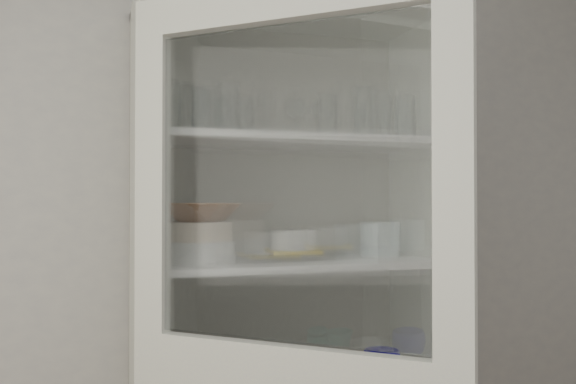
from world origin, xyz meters
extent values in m
cube|color=beige|center=(0.00, 1.50, 1.30)|extent=(3.60, 0.02, 2.60)
cube|color=silver|center=(-0.28, 1.27, 1.05)|extent=(0.03, 0.45, 2.10)
cube|color=silver|center=(0.68, 1.27, 1.05)|extent=(0.03, 0.45, 2.10)
cube|color=gray|center=(0.20, 1.49, 1.05)|extent=(1.00, 0.03, 2.10)
cube|color=silver|center=(0.20, 1.27, 2.08)|extent=(1.00, 0.45, 0.03)
cube|color=silver|center=(0.20, 1.26, 1.25)|extent=(0.94, 0.42, 0.02)
cube|color=silver|center=(0.20, 1.26, 1.65)|extent=(0.94, 0.42, 0.02)
cube|color=silver|center=(0.03, 0.74, 1.95)|extent=(0.69, 0.64, 0.10)
cube|color=silver|center=(-0.27, 1.02, 1.50)|extent=(0.09, 0.09, 0.80)
cube|color=silver|center=(0.33, 0.47, 1.50)|extent=(0.09, 0.09, 0.80)
cube|color=silver|center=(0.03, 0.74, 1.50)|extent=(0.54, 0.50, 0.78)
cylinder|color=silver|center=(-0.21, 1.14, 1.74)|extent=(0.09, 0.09, 0.15)
cylinder|color=silver|center=(-0.11, 1.16, 1.73)|extent=(0.08, 0.08, 0.14)
cylinder|color=silver|center=(-0.03, 1.16, 1.74)|extent=(0.08, 0.08, 0.15)
cylinder|color=silver|center=(0.30, 1.16, 1.73)|extent=(0.08, 0.08, 0.13)
cylinder|color=silver|center=(0.48, 1.15, 1.73)|extent=(0.08, 0.08, 0.15)
cylinder|color=silver|center=(0.41, 1.12, 1.74)|extent=(0.09, 0.09, 0.15)
cylinder|color=silver|center=(0.57, 1.15, 1.73)|extent=(0.09, 0.09, 0.14)
cylinder|color=silver|center=(-0.06, 1.30, 1.74)|extent=(0.10, 0.10, 0.15)
cylinder|color=silver|center=(-0.02, 1.29, 1.73)|extent=(0.08, 0.08, 0.13)
cylinder|color=silver|center=(0.05, 1.26, 1.72)|extent=(0.08, 0.08, 0.13)
cylinder|color=silver|center=(-0.10, 1.22, 1.30)|extent=(0.21, 0.21, 0.07)
cylinder|color=silver|center=(-0.09, 1.41, 1.31)|extent=(0.22, 0.22, 0.10)
cylinder|color=beige|center=(-0.10, 1.22, 1.36)|extent=(0.23, 0.23, 0.06)
imported|color=brown|center=(-0.10, 1.22, 1.42)|extent=(0.31, 0.31, 0.06)
cylinder|color=silver|center=(0.22, 1.28, 1.27)|extent=(0.35, 0.35, 0.02)
cube|color=gold|center=(0.22, 1.28, 1.29)|extent=(0.18, 0.18, 0.01)
cylinder|color=silver|center=(0.22, 1.28, 1.33)|extent=(0.19, 0.19, 0.07)
cylinder|color=silver|center=(0.54, 1.29, 1.32)|extent=(0.14, 0.14, 0.12)
imported|color=#161BA0|center=(0.50, 1.18, 0.91)|extent=(0.13, 0.13, 0.10)
imported|color=teal|center=(0.26, 1.29, 0.91)|extent=(0.11, 0.11, 0.09)
imported|color=silver|center=(0.32, 1.13, 0.91)|extent=(0.11, 0.11, 0.10)
cylinder|color=teal|center=(0.18, 1.31, 0.90)|extent=(0.08, 0.08, 0.08)
ellipsoid|color=teal|center=(0.18, 1.31, 0.95)|extent=(0.08, 0.08, 0.02)
cylinder|color=silver|center=(-0.21, 1.28, 0.92)|extent=(0.12, 0.12, 0.12)
camera|label=1|loc=(-0.44, -0.76, 1.45)|focal=40.00mm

